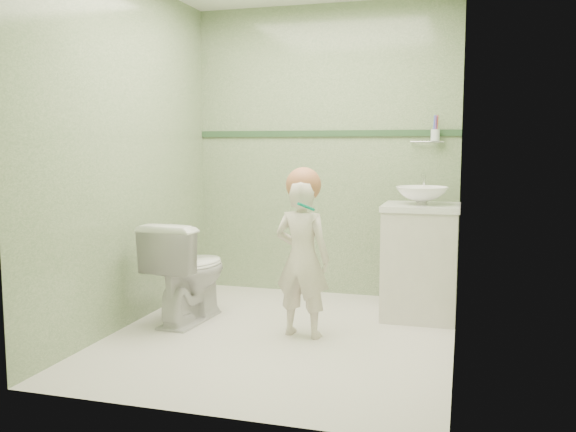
% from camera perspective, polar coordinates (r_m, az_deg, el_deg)
% --- Properties ---
extents(ground, '(2.50, 2.50, 0.00)m').
position_cam_1_polar(ground, '(4.10, -0.59, -11.12)').
color(ground, white).
rests_on(ground, ground).
extents(room_shell, '(2.50, 2.54, 2.40)m').
position_cam_1_polar(room_shell, '(3.91, -0.61, 5.88)').
color(room_shell, gray).
rests_on(room_shell, ground).
extents(trim_stripe, '(2.20, 0.02, 0.05)m').
position_cam_1_polar(trim_stripe, '(5.11, 3.42, 7.71)').
color(trim_stripe, '#2F5030').
rests_on(trim_stripe, room_shell).
extents(vanity, '(0.52, 0.50, 0.80)m').
position_cam_1_polar(vanity, '(4.53, 12.25, -4.35)').
color(vanity, silver).
rests_on(vanity, ground).
extents(counter, '(0.54, 0.52, 0.04)m').
position_cam_1_polar(counter, '(4.48, 12.38, 0.81)').
color(counter, white).
rests_on(counter, vanity).
extents(basin, '(0.37, 0.37, 0.13)m').
position_cam_1_polar(basin, '(4.47, 12.41, 1.89)').
color(basin, white).
rests_on(basin, counter).
extents(faucet, '(0.03, 0.13, 0.18)m').
position_cam_1_polar(faucet, '(4.65, 12.58, 3.04)').
color(faucet, silver).
rests_on(faucet, counter).
extents(cup_holder, '(0.26, 0.07, 0.21)m').
position_cam_1_polar(cup_holder, '(4.93, 13.53, 7.38)').
color(cup_holder, silver).
rests_on(cup_holder, room_shell).
extents(toilet, '(0.46, 0.74, 0.72)m').
position_cam_1_polar(toilet, '(4.41, -9.29, -5.09)').
color(toilet, white).
rests_on(toilet, ground).
extents(toddler, '(0.41, 0.30, 1.03)m').
position_cam_1_polar(toddler, '(3.98, 1.35, -4.02)').
color(toddler, beige).
rests_on(toddler, ground).
extents(hair_cap, '(0.23, 0.23, 0.23)m').
position_cam_1_polar(hair_cap, '(3.94, 1.46, 2.93)').
color(hair_cap, '#AF6A45').
rests_on(hair_cap, toddler).
extents(teal_toothbrush, '(0.11, 0.14, 0.08)m').
position_cam_1_polar(teal_toothbrush, '(3.79, 1.65, 0.94)').
color(teal_toothbrush, '#028165').
rests_on(teal_toothbrush, toddler).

